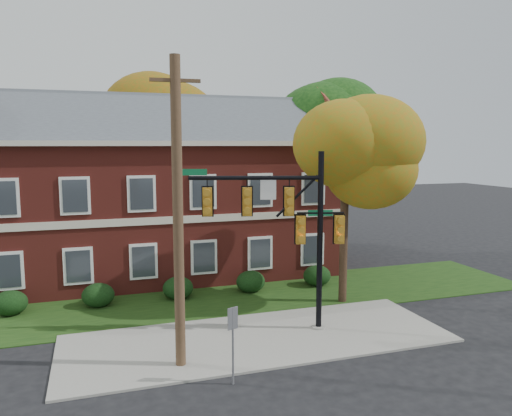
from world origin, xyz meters
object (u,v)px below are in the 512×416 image
object	(u,v)px
hedge_right	(251,282)
hedge_far_right	(317,276)
traffic_signal	(288,221)
tree_right_rear	(340,127)
hedge_left	(98,295)
apartment_building	(161,183)
hedge_far_left	(10,303)
tree_far_rear	(164,119)
hedge_center	(178,288)
tree_near_right	(352,154)
sign_post	(233,332)
utility_pole	(178,214)

from	to	relation	value
hedge_right	hedge_far_right	world-z (taller)	same
hedge_far_right	traffic_signal	bearing A→B (deg)	-125.50
tree_right_rear	hedge_left	bearing A→B (deg)	-157.58
apartment_building	tree_right_rear	size ratio (longest dim) A/B	1.77
apartment_building	hedge_right	bearing A→B (deg)	-56.33
hedge_far_left	tree_far_rear	world-z (taller)	tree_far_rear
hedge_center	traffic_signal	bearing A→B (deg)	-57.35
traffic_signal	hedge_center	bearing A→B (deg)	138.31
tree_near_right	traffic_signal	world-z (taller)	tree_near_right
apartment_building	hedge_right	world-z (taller)	apartment_building
apartment_building	tree_near_right	world-z (taller)	apartment_building
traffic_signal	hedge_right	bearing A→B (deg)	103.59
hedge_far_right	hedge_left	bearing A→B (deg)	180.00
traffic_signal	tree_far_rear	bearing A→B (deg)	111.82
hedge_right	tree_near_right	world-z (taller)	tree_near_right
hedge_center	sign_post	size ratio (longest dim) A/B	0.59
tree_near_right	utility_pole	distance (m)	9.45
tree_near_right	utility_pole	xyz separation A→B (m)	(-8.29, -4.19, -1.74)
tree_far_rear	traffic_signal	distance (m)	18.94
hedge_right	tree_near_right	distance (m)	7.72
apartment_building	traffic_signal	world-z (taller)	apartment_building
hedge_far_right	tree_near_right	world-z (taller)	tree_near_right
hedge_center	tree_near_right	world-z (taller)	tree_near_right
hedge_left	tree_far_rear	world-z (taller)	tree_far_rear
tree_far_rear	sign_post	size ratio (longest dim) A/B	4.88
hedge_center	apartment_building	bearing A→B (deg)	90.00
hedge_center	utility_pole	xyz separation A→B (m)	(-1.07, -7.03, 4.41)
hedge_right	sign_post	world-z (taller)	sign_post
hedge_far_left	hedge_right	size ratio (longest dim) A/B	1.00
hedge_center	utility_pole	bearing A→B (deg)	-98.64
tree_near_right	tree_right_rear	size ratio (longest dim) A/B	0.81
tree_far_rear	apartment_building	bearing A→B (deg)	-99.71
hedge_left	hedge_far_right	distance (m)	10.50
hedge_far_left	utility_pole	xyz separation A→B (m)	(5.93, -7.03, 4.41)
hedge_left	hedge_center	bearing A→B (deg)	0.00
hedge_right	traffic_signal	xyz separation A→B (m)	(-0.19, -5.17, 3.71)
apartment_building	sign_post	xyz separation A→B (m)	(0.20, -13.95, -3.38)
tree_right_rear	hedge_right	bearing A→B (deg)	-141.98
apartment_building	hedge_center	size ratio (longest dim) A/B	13.43
tree_right_rear	traffic_signal	bearing A→B (deg)	-125.35
hedge_far_left	sign_post	bearing A→B (deg)	-50.38
utility_pole	hedge_far_left	bearing A→B (deg)	132.91
tree_near_right	tree_far_rear	xyz separation A→B (m)	(-5.88, 15.93, 2.17)
tree_right_rear	hedge_far_left	bearing A→B (deg)	-161.55
hedge_left	hedge_center	xyz separation A→B (m)	(3.50, 0.00, 0.00)
hedge_far_left	tree_near_right	size ratio (longest dim) A/B	0.16
hedge_left	hedge_center	world-z (taller)	same
hedge_far_right	sign_post	xyz separation A→B (m)	(-6.80, -8.70, 1.08)
traffic_signal	tree_right_rear	bearing A→B (deg)	70.32
hedge_left	utility_pole	xyz separation A→B (m)	(2.43, -7.03, 4.41)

